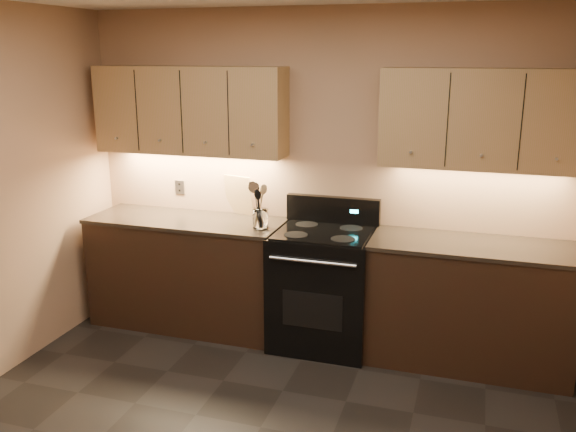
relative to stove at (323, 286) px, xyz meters
The scene contains 14 objects.
wall_back 0.88m from the stove, 104.10° to the left, with size 4.00×0.04×2.60m, color tan.
counter_left 1.18m from the stove, behind, with size 1.62×0.62×0.93m.
counter_right 1.10m from the stove, ahead, with size 1.46×0.62×0.93m.
stove is the anchor object (origin of this frame).
upper_cab_left 1.78m from the stove, behind, with size 1.60×0.30×0.70m, color #A67853.
upper_cab_right 1.73m from the stove, ahead, with size 1.44×0.30×0.70m, color #A67853.
outlet_plate 1.55m from the stove, 167.24° to the left, with size 0.09×0.01×0.12m, color #B2B5BA.
utensil_crock 0.72m from the stove, behind, with size 0.14×0.14×0.15m.
cutting_board 1.06m from the stove, 160.64° to the left, with size 0.26×0.02×0.34m, color tan.
wooden_spoon 0.83m from the stove, behind, with size 0.06×0.06×0.33m, color tan, non-canonical shape.
black_spoon 0.80m from the stove, behind, with size 0.06×0.06×0.31m, color black, non-canonical shape.
black_turner 0.81m from the stove, behind, with size 0.08×0.08×0.35m, color black, non-canonical shape.
steel_spatula 0.81m from the stove, behind, with size 0.08×0.08×0.37m, color silver, non-canonical shape.
steel_skimmer 0.79m from the stove, behind, with size 0.09×0.09×0.34m, color silver, non-canonical shape.
Camera 1 is at (1.16, -2.67, 2.25)m, focal length 38.00 mm.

